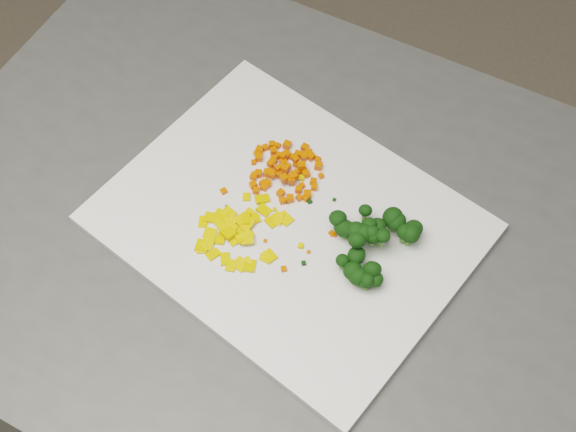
% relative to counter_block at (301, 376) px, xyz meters
% --- Properties ---
extents(counter_block, '(1.09, 0.88, 0.90)m').
position_rel_counter_block_xyz_m(counter_block, '(0.00, 0.00, 0.00)').
color(counter_block, '#434441').
rests_on(counter_block, ground).
extents(cutting_board, '(0.50, 0.46, 0.01)m').
position_rel_counter_block_xyz_m(cutting_board, '(-0.03, 0.01, 0.46)').
color(cutting_board, silver).
rests_on(cutting_board, counter_block).
extents(carrot_pile, '(0.09, 0.09, 0.03)m').
position_rel_counter_block_xyz_m(carrot_pile, '(-0.05, 0.08, 0.47)').
color(carrot_pile, '#D94302').
rests_on(carrot_pile, cutting_board).
extents(pepper_pile, '(0.10, 0.10, 0.01)m').
position_rel_counter_block_xyz_m(pepper_pile, '(-0.07, -0.02, 0.47)').
color(pepper_pile, '#DEA50B').
rests_on(pepper_pile, cutting_board).
extents(broccoli_pile, '(0.11, 0.11, 0.05)m').
position_rel_counter_block_xyz_m(broccoli_pile, '(0.07, 0.00, 0.49)').
color(broccoli_pile, black).
rests_on(broccoli_pile, cutting_board).
extents(carrot_cube_0, '(0.01, 0.01, 0.01)m').
position_rel_counter_block_xyz_m(carrot_cube_0, '(-0.09, 0.09, 0.46)').
color(carrot_cube_0, '#D94302').
rests_on(carrot_cube_0, carrot_pile).
extents(carrot_cube_1, '(0.01, 0.01, 0.01)m').
position_rel_counter_block_xyz_m(carrot_cube_1, '(-0.01, 0.05, 0.47)').
color(carrot_cube_1, '#D94302').
rests_on(carrot_cube_1, carrot_pile).
extents(carrot_cube_2, '(0.01, 0.01, 0.01)m').
position_rel_counter_block_xyz_m(carrot_cube_2, '(-0.03, 0.08, 0.47)').
color(carrot_cube_2, '#D94302').
rests_on(carrot_cube_2, carrot_pile).
extents(carrot_cube_3, '(0.01, 0.01, 0.01)m').
position_rel_counter_block_xyz_m(carrot_cube_3, '(-0.02, 0.04, 0.46)').
color(carrot_cube_3, '#D94302').
rests_on(carrot_cube_3, carrot_pile).
extents(carrot_cube_4, '(0.01, 0.01, 0.01)m').
position_rel_counter_block_xyz_m(carrot_cube_4, '(-0.04, 0.03, 0.46)').
color(carrot_cube_4, '#D94302').
rests_on(carrot_cube_4, carrot_pile).
extents(carrot_cube_5, '(0.01, 0.01, 0.01)m').
position_rel_counter_block_xyz_m(carrot_cube_5, '(-0.06, 0.09, 0.46)').
color(carrot_cube_5, '#D94302').
rests_on(carrot_cube_5, carrot_pile).
extents(carrot_cube_6, '(0.01, 0.01, 0.01)m').
position_rel_counter_block_xyz_m(carrot_cube_6, '(-0.05, 0.10, 0.47)').
color(carrot_cube_6, '#D94302').
rests_on(carrot_cube_6, carrot_pile).
extents(carrot_cube_7, '(0.01, 0.01, 0.01)m').
position_rel_counter_block_xyz_m(carrot_cube_7, '(-0.04, 0.04, 0.46)').
color(carrot_cube_7, '#D94302').
rests_on(carrot_cube_7, carrot_pile).
extents(carrot_cube_8, '(0.01, 0.01, 0.01)m').
position_rel_counter_block_xyz_m(carrot_cube_8, '(-0.06, 0.09, 0.46)').
color(carrot_cube_8, '#D94302').
rests_on(carrot_cube_8, carrot_pile).
extents(carrot_cube_9, '(0.01, 0.01, 0.01)m').
position_rel_counter_block_xyz_m(carrot_cube_9, '(-0.01, 0.10, 0.46)').
color(carrot_cube_9, '#D94302').
rests_on(carrot_cube_9, carrot_pile).
extents(carrot_cube_10, '(0.01, 0.01, 0.01)m').
position_rel_counter_block_xyz_m(carrot_cube_10, '(-0.03, 0.11, 0.46)').
color(carrot_cube_10, '#D94302').
rests_on(carrot_cube_10, carrot_pile).
extents(carrot_cube_11, '(0.01, 0.01, 0.01)m').
position_rel_counter_block_xyz_m(carrot_cube_11, '(-0.07, 0.04, 0.46)').
color(carrot_cube_11, '#D94302').
rests_on(carrot_cube_11, carrot_pile).
extents(carrot_cube_12, '(0.01, 0.01, 0.01)m').
position_rel_counter_block_xyz_m(carrot_cube_12, '(-0.07, 0.10, 0.46)').
color(carrot_cube_12, '#D94302').
rests_on(carrot_cube_12, carrot_pile).
extents(carrot_cube_13, '(0.01, 0.01, 0.01)m').
position_rel_counter_block_xyz_m(carrot_cube_13, '(-0.03, 0.09, 0.46)').
color(carrot_cube_13, '#D94302').
rests_on(carrot_cube_13, carrot_pile).
extents(carrot_cube_14, '(0.01, 0.01, 0.01)m').
position_rel_counter_block_xyz_m(carrot_cube_14, '(-0.07, 0.05, 0.46)').
color(carrot_cube_14, '#D94302').
rests_on(carrot_cube_14, carrot_pile).
extents(carrot_cube_15, '(0.01, 0.01, 0.01)m').
position_rel_counter_block_xyz_m(carrot_cube_15, '(-0.07, 0.11, 0.46)').
color(carrot_cube_15, '#D94302').
rests_on(carrot_cube_15, carrot_pile).
extents(carrot_cube_16, '(0.01, 0.01, 0.01)m').
position_rel_counter_block_xyz_m(carrot_cube_16, '(-0.04, 0.09, 0.46)').
color(carrot_cube_16, '#D94302').
rests_on(carrot_cube_16, carrot_pile).
extents(carrot_cube_17, '(0.01, 0.01, 0.01)m').
position_rel_counter_block_xyz_m(carrot_cube_17, '(-0.06, 0.06, 0.47)').
color(carrot_cube_17, '#D94302').
rests_on(carrot_cube_17, carrot_pile).
extents(carrot_cube_18, '(0.01, 0.01, 0.01)m').
position_rel_counter_block_xyz_m(carrot_cube_18, '(-0.02, 0.06, 0.46)').
color(carrot_cube_18, '#D94302').
rests_on(carrot_cube_18, carrot_pile).
extents(carrot_cube_19, '(0.01, 0.01, 0.01)m').
position_rel_counter_block_xyz_m(carrot_cube_19, '(-0.09, 0.08, 0.46)').
color(carrot_cube_19, '#D94302').
rests_on(carrot_cube_19, carrot_pile).
extents(carrot_cube_20, '(0.01, 0.01, 0.01)m').
position_rel_counter_block_xyz_m(carrot_cube_20, '(-0.02, 0.05, 0.46)').
color(carrot_cube_20, '#D94302').
rests_on(carrot_cube_20, carrot_pile).
extents(carrot_cube_21, '(0.01, 0.01, 0.01)m').
position_rel_counter_block_xyz_m(carrot_cube_21, '(-0.04, 0.08, 0.47)').
color(carrot_cube_21, '#D94302').
rests_on(carrot_cube_21, carrot_pile).
extents(carrot_cube_22, '(0.01, 0.01, 0.01)m').
position_rel_counter_block_xyz_m(carrot_cube_22, '(-0.06, 0.10, 0.46)').
color(carrot_cube_22, '#D94302').
rests_on(carrot_cube_22, carrot_pile).
extents(carrot_cube_23, '(0.01, 0.01, 0.01)m').
position_rel_counter_block_xyz_m(carrot_cube_23, '(-0.05, 0.08, 0.46)').
color(carrot_cube_23, '#D94302').
rests_on(carrot_cube_23, carrot_pile).
extents(carrot_cube_24, '(0.01, 0.01, 0.01)m').
position_rel_counter_block_xyz_m(carrot_cube_24, '(-0.08, 0.10, 0.46)').
color(carrot_cube_24, '#D94302').
rests_on(carrot_cube_24, carrot_pile).
extents(carrot_cube_25, '(0.01, 0.01, 0.01)m').
position_rel_counter_block_xyz_m(carrot_cube_25, '(-0.04, 0.04, 0.46)').
color(carrot_cube_25, '#D94302').
rests_on(carrot_cube_25, carrot_pile).
extents(carrot_cube_26, '(0.01, 0.01, 0.01)m').
position_rel_counter_block_xyz_m(carrot_cube_26, '(-0.06, 0.05, 0.46)').
color(carrot_cube_26, '#D94302').
rests_on(carrot_cube_26, carrot_pile).
extents(carrot_cube_27, '(0.01, 0.01, 0.01)m').
position_rel_counter_block_xyz_m(carrot_cube_27, '(-0.00, 0.08, 0.46)').
color(carrot_cube_27, '#D94302').
rests_on(carrot_cube_27, carrot_pile).
extents(carrot_cube_28, '(0.01, 0.01, 0.01)m').
position_rel_counter_block_xyz_m(carrot_cube_28, '(-0.04, 0.07, 0.46)').
color(carrot_cube_28, '#D94302').
rests_on(carrot_cube_28, carrot_pile).
extents(carrot_cube_29, '(0.01, 0.01, 0.01)m').
position_rel_counter_block_xyz_m(carrot_cube_29, '(-0.03, 0.08, 0.46)').
color(carrot_cube_29, '#D94302').
rests_on(carrot_cube_29, carrot_pile).
extents(carrot_cube_30, '(0.01, 0.01, 0.01)m').
position_rel_counter_block_xyz_m(carrot_cube_30, '(-0.08, 0.09, 0.47)').
color(carrot_cube_30, '#D94302').
rests_on(carrot_cube_30, carrot_pile).
extents(carrot_cube_31, '(0.01, 0.01, 0.01)m').
position_rel_counter_block_xyz_m(carrot_cube_31, '(-0.01, 0.06, 0.46)').
color(carrot_cube_31, '#D94302').
rests_on(carrot_cube_31, carrot_pile).
extents(carrot_cube_32, '(0.01, 0.01, 0.01)m').
position_rel_counter_block_xyz_m(carrot_cube_32, '(-0.08, 0.05, 0.46)').
color(carrot_cube_32, '#D94302').
rests_on(carrot_cube_32, carrot_pile).
extents(carrot_cube_33, '(0.01, 0.01, 0.01)m').
position_rel_counter_block_xyz_m(carrot_cube_33, '(-0.03, 0.07, 0.47)').
color(carrot_cube_33, '#D94302').
rests_on(carrot_cube_33, carrot_pile).
extents(carrot_cube_34, '(0.01, 0.01, 0.01)m').
position_rel_counter_block_xyz_m(carrot_cube_34, '(-0.02, 0.08, 0.46)').
color(carrot_cube_34, '#D94302').
rests_on(carrot_cube_34, carrot_pile).
extents(carrot_cube_35, '(0.01, 0.01, 0.01)m').
position_rel_counter_block_xyz_m(carrot_cube_35, '(-0.03, 0.04, 0.46)').
color(carrot_cube_35, '#D94302').
rests_on(carrot_cube_35, carrot_pile).
extents(carrot_cube_36, '(0.01, 0.01, 0.01)m').
position_rel_counter_block_xyz_m(carrot_cube_36, '(-0.04, 0.09, 0.47)').
color(carrot_cube_36, '#D94302').
rests_on(carrot_cube_36, carrot_pile).
extents(carrot_cube_37, '(0.01, 0.01, 0.01)m').
position_rel_counter_block_xyz_m(carrot_cube_37, '(-0.05, 0.08, 0.47)').
color(carrot_cube_37, '#D94302').
rests_on(carrot_cube_37, carrot_pile).
extents(carrot_cube_38, '(0.01, 0.01, 0.01)m').
position_rel_counter_block_xyz_m(carrot_cube_38, '(-0.01, 0.09, 0.47)').
color(carrot_cube_38, '#D94302').
rests_on(carrot_cube_38, carrot_pile).
extents(carrot_cube_39, '(0.01, 0.01, 0.01)m').
position_rel_counter_block_xyz_m(carrot_cube_39, '(-0.05, 0.07, 0.47)').
color(carrot_cube_39, '#D94302').
rests_on(carrot_cube_39, carrot_pile).
extents(carrot_cube_40, '(0.01, 0.01, 0.01)m').
position_rel_counter_block_xyz_m(carrot_cube_40, '(-0.01, 0.07, 0.46)').
color(carrot_cube_40, '#D94302').
rests_on(carrot_cube_40, carrot_pile).
extents(carrot_cube_41, '(0.01, 0.01, 0.01)m').
position_rel_counter_block_xyz_m(carrot_cube_41, '(-0.06, 0.11, 0.46)').
color(carrot_cube_41, '#D94302').
rests_on(carrot_cube_41, carrot_pile).
extents(carrot_cube_42, '(0.01, 0.01, 0.01)m').
position_rel_counter_block_xyz_m(carrot_cube_42, '(-0.06, 0.05, 0.46)').
color(carrot_cube_42, '#D94302').
rests_on(carrot_cube_42, carrot_pile).
extents(carrot_cube_43, '(0.01, 0.01, 0.01)m').
position_rel_counter_block_xyz_m(carrot_cube_43, '(-0.04, 0.06, 0.47)').
color(carrot_cube_43, '#D94302').
rests_on(carrot_cube_43, carrot_pile).
extents(carrot_cube_44, '(0.01, 0.01, 0.01)m').
position_rel_counter_block_xyz_m(carrot_cube_44, '(-0.06, 0.07, 0.47)').
color(carrot_cube_44, '#D94302').
rests_on(carrot_cube_44, carrot_pile).
extents(carrot_cube_45, '(0.01, 0.01, 0.01)m').
position_rel_counter_block_xyz_m(carrot_cube_45, '(-0.03, 0.10, 0.46)').
color(carrot_cube_45, '#D94302').
rests_on(carrot_cube_45, carrot_pile).
extents(carrot_cube_46, '(0.01, 0.01, 0.01)m').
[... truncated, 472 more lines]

